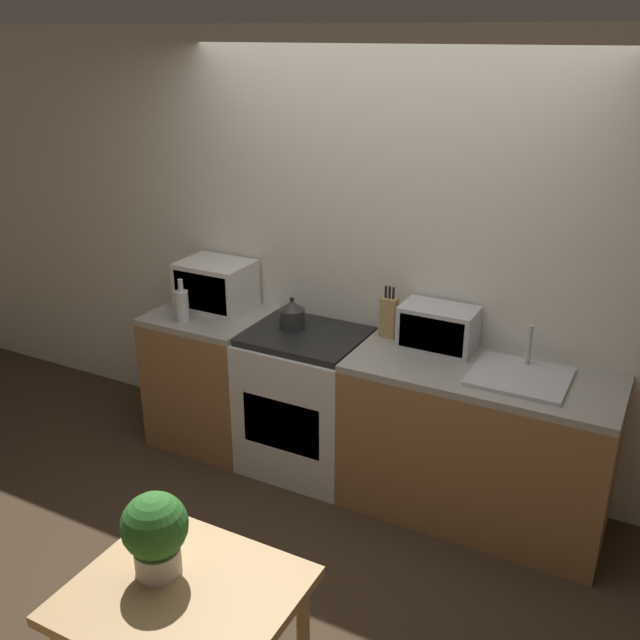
{
  "coord_description": "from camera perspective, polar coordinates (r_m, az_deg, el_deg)",
  "views": [
    {
      "loc": [
        1.52,
        -2.56,
        2.56
      ],
      "look_at": [
        -0.22,
        0.73,
        1.05
      ],
      "focal_mm": 40.0,
      "sensor_mm": 36.0,
      "label": 1
    }
  ],
  "objects": [
    {
      "name": "potted_plant",
      "position": [
        2.64,
        -13.06,
        -16.15
      ],
      "size": [
        0.24,
        0.24,
        0.32
      ],
      "color": "beige",
      "rests_on": "dining_table"
    },
    {
      "name": "counter_right_run",
      "position": [
        4.07,
        12.36,
        -9.67
      ],
      "size": [
        1.43,
        0.62,
        0.9
      ],
      "color": "olive",
      "rests_on": "ground_plane"
    },
    {
      "name": "kettle",
      "position": [
        4.27,
        -2.25,
        0.44
      ],
      "size": [
        0.16,
        0.16,
        0.2
      ],
      "color": "#2D2D2D",
      "rests_on": "stove_range"
    },
    {
      "name": "toaster_oven",
      "position": [
        4.03,
        9.42,
        -0.62
      ],
      "size": [
        0.42,
        0.25,
        0.25
      ],
      "color": "silver",
      "rests_on": "counter_right_run"
    },
    {
      "name": "counter_left_run",
      "position": [
        4.76,
        -8.58,
        -4.49
      ],
      "size": [
        0.7,
        0.62,
        0.9
      ],
      "color": "olive",
      "rests_on": "ground_plane"
    },
    {
      "name": "wall_back",
      "position": [
        4.22,
        5.4,
        4.63
      ],
      "size": [
        10.0,
        0.06,
        2.6
      ],
      "color": "silver",
      "rests_on": "ground_plane"
    },
    {
      "name": "sink_basin",
      "position": [
        3.82,
        15.72,
        -4.29
      ],
      "size": [
        0.49,
        0.44,
        0.24
      ],
      "color": "silver",
      "rests_on": "counter_right_run"
    },
    {
      "name": "ground_plane",
      "position": [
        3.93,
        -2.28,
        -18.58
      ],
      "size": [
        16.0,
        16.0,
        0.0
      ],
      "primitive_type": "plane",
      "color": "#3D2D1E"
    },
    {
      "name": "microwave",
      "position": [
        4.61,
        -8.33,
        2.8
      ],
      "size": [
        0.45,
        0.35,
        0.3
      ],
      "color": "silver",
      "rests_on": "counter_left_run"
    },
    {
      "name": "knife_block",
      "position": [
        4.14,
        5.51,
        0.24
      ],
      "size": [
        0.09,
        0.07,
        0.31
      ],
      "color": "tan",
      "rests_on": "counter_right_run"
    },
    {
      "name": "stove_range",
      "position": [
        4.41,
        -1.11,
        -6.49
      ],
      "size": [
        0.7,
        0.62,
        0.9
      ],
      "color": "silver",
      "rests_on": "ground_plane"
    },
    {
      "name": "bottle",
      "position": [
        4.44,
        -10.98,
        1.19
      ],
      "size": [
        0.08,
        0.08,
        0.27
      ],
      "color": "silver",
      "rests_on": "counter_left_run"
    },
    {
      "name": "dining_table",
      "position": [
        2.75,
        -10.75,
        -22.39
      ],
      "size": [
        0.76,
        0.67,
        0.78
      ],
      "color": "tan",
      "rests_on": "ground_plane"
    }
  ]
}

